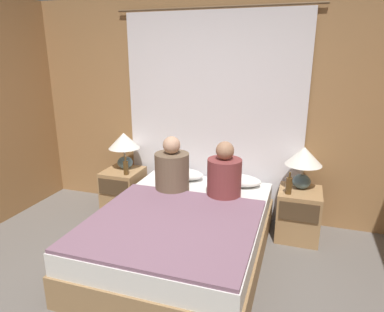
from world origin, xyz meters
name	(u,v)px	position (x,y,z in m)	size (l,w,h in m)	color
wall_back	(214,110)	(0.00, 2.13, 1.25)	(4.56, 0.06, 2.50)	#A37547
curtain_panel	(212,118)	(0.00, 2.06, 1.17)	(2.26, 0.03, 2.35)	white
bed	(182,235)	(0.00, 1.02, 0.24)	(1.49, 1.99, 0.48)	#99754C
nightstand_left	(124,190)	(-1.03, 1.76, 0.26)	(0.43, 0.47, 0.53)	#A87F51
nightstand_right	(298,214)	(1.03, 1.76, 0.26)	(0.43, 0.47, 0.53)	#A87F51
lamp_left	(124,144)	(-1.03, 1.84, 0.83)	(0.37, 0.37, 0.45)	slate
lamp_right	(304,160)	(1.03, 1.84, 0.83)	(0.37, 0.37, 0.45)	slate
pillow_left	(179,174)	(-0.33, 1.83, 0.54)	(0.59, 0.29, 0.12)	white
pillow_right	(234,180)	(0.33, 1.83, 0.54)	(0.59, 0.29, 0.12)	white
blanket_on_bed	(171,223)	(0.00, 0.74, 0.49)	(1.43, 1.38, 0.03)	slate
person_left_in_bed	(172,169)	(-0.27, 1.47, 0.71)	(0.36, 0.36, 0.59)	brown
person_right_in_bed	(224,175)	(0.29, 1.47, 0.71)	(0.34, 0.34, 0.58)	brown
beer_bottle_on_left_stand	(126,167)	(-0.91, 1.64, 0.61)	(0.06, 0.06, 0.22)	#513819
beer_bottle_on_right_stand	(289,185)	(0.91, 1.64, 0.62)	(0.06, 0.06, 0.23)	#513819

